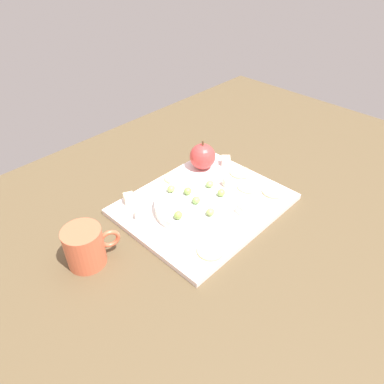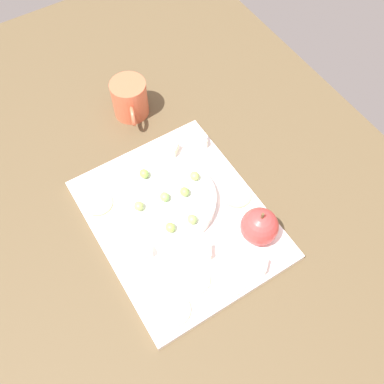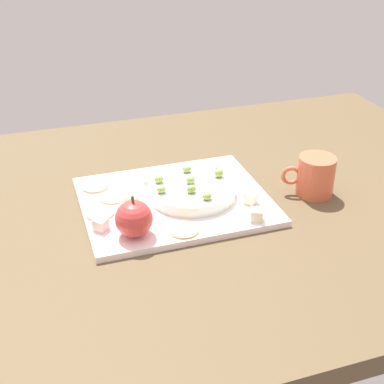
{
  "view_description": "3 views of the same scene",
  "coord_description": "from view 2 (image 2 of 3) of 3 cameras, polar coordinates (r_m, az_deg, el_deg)",
  "views": [
    {
      "loc": [
        -48.61,
        -41.93,
        56.83
      ],
      "look_at": [
        -3.01,
        2.06,
        7.78
      ],
      "focal_mm": 33.71,
      "sensor_mm": 36.0,
      "label": 1
    },
    {
      "loc": [
        30.93,
        -17.29,
        74.79
      ],
      "look_at": [
        -2.07,
        3.24,
        9.89
      ],
      "focal_mm": 40.88,
      "sensor_mm": 36.0,
      "label": 2
    },
    {
      "loc": [
        23.6,
        85.95,
        57.08
      ],
      "look_at": [
        -3.86,
        2.69,
        7.39
      ],
      "focal_mm": 50.01,
      "sensor_mm": 36.0,
      "label": 3
    }
  ],
  "objects": [
    {
      "name": "platter",
      "position": [
        0.79,
        -1.36,
        -3.4
      ],
      "size": [
        35.49,
        28.95,
        1.25
      ],
      "primitive_type": "cube",
      "color": "white",
      "rests_on": "table"
    },
    {
      "name": "serving_dish",
      "position": [
        0.79,
        -2.81,
        -0.99
      ],
      "size": [
        17.04,
        17.04,
        2.27
      ],
      "primitive_type": "cylinder",
      "color": "white",
      "rests_on": "platter"
    },
    {
      "name": "cracker_4",
      "position": [
        0.72,
        -2.31,
        -15.13
      ],
      "size": [
        5.35,
        5.35,
        0.4
      ],
      "primitive_type": "cylinder",
      "color": "#D5B788",
      "rests_on": "platter"
    },
    {
      "name": "grape_0",
      "position": [
        0.78,
        -0.97,
        0.02
      ],
      "size": [
        1.85,
        1.66,
        1.62
      ],
      "primitive_type": "ellipsoid",
      "color": "#88AB51",
      "rests_on": "serving_dish"
    },
    {
      "name": "cheese_cube_4",
      "position": [
        0.87,
        1.19,
        6.66
      ],
      "size": [
        2.89,
        2.89,
        2.18
      ],
      "primitive_type": "cube",
      "rotation": [
        0.0,
        0.0,
        1.14
      ],
      "color": "#F3EBC2",
      "rests_on": "platter"
    },
    {
      "name": "cheese_cube_2",
      "position": [
        0.75,
        1.97,
        -7.64
      ],
      "size": [
        2.99,
        2.99,
        2.18
      ],
      "primitive_type": "cube",
      "rotation": [
        0.0,
        0.0,
        1.03
      ],
      "color": "#F9EDC4",
      "rests_on": "platter"
    },
    {
      "name": "cracker_1",
      "position": [
        0.74,
        0.32,
        -11.39
      ],
      "size": [
        5.35,
        5.35,
        0.4
      ],
      "primitive_type": "cylinder",
      "color": "beige",
      "rests_on": "platter"
    },
    {
      "name": "cup",
      "position": [
        0.92,
        -8.11,
        11.93
      ],
      "size": [
        10.23,
        7.32,
        8.04
      ],
      "color": "#D96241",
      "rests_on": "table"
    },
    {
      "name": "cracker_0",
      "position": [
        0.74,
        5.08,
        -11.48
      ],
      "size": [
        5.35,
        5.35,
        0.4
      ],
      "primitive_type": "cylinder",
      "color": "#D1C08B",
      "rests_on": "platter"
    },
    {
      "name": "cracker_2",
      "position": [
        0.81,
        5.88,
        -0.43
      ],
      "size": [
        5.35,
        5.35,
        0.4
      ],
      "primitive_type": "cylinder",
      "color": "#DCC17F",
      "rests_on": "platter"
    },
    {
      "name": "cheese_cube_1",
      "position": [
        0.86,
        -2.65,
        5.64
      ],
      "size": [
        3.07,
        3.07,
        2.18
      ],
      "primitive_type": "cube",
      "rotation": [
        0.0,
        0.0,
        0.68
      ],
      "color": "#F3F4CA",
      "rests_on": "platter"
    },
    {
      "name": "cheese_cube_3",
      "position": [
        0.75,
        8.88,
        -9.52
      ],
      "size": [
        3.08,
        3.08,
        2.18
      ],
      "primitive_type": "cube",
      "rotation": [
        0.0,
        0.0,
        0.75
      ],
      "color": "#F9E3D0",
      "rests_on": "platter"
    },
    {
      "name": "cracker_3",
      "position": [
        0.82,
        -12.13,
        -1.43
      ],
      "size": [
        5.35,
        5.35,
        0.4
      ],
      "primitive_type": "cylinder",
      "color": "#DBC381",
      "rests_on": "platter"
    },
    {
      "name": "grape_1",
      "position": [
        0.75,
        0.02,
        -3.59
      ],
      "size": [
        1.85,
        1.66,
        1.54
      ],
      "primitive_type": "ellipsoid",
      "color": "#93BD62",
      "rests_on": "serving_dish"
    },
    {
      "name": "grape_2",
      "position": [
        0.8,
        0.34,
        2.1
      ],
      "size": [
        1.85,
        1.66,
        1.52
      ],
      "primitive_type": "ellipsoid",
      "color": "#9CB75E",
      "rests_on": "serving_dish"
    },
    {
      "name": "table",
      "position": [
        0.81,
        -1.17,
        -5.02
      ],
      "size": [
        143.0,
        91.84,
        3.77
      ],
      "primitive_type": "cube",
      "color": "brown",
      "rests_on": "ground"
    },
    {
      "name": "grape_6",
      "position": [
        0.8,
        -6.26,
        2.37
      ],
      "size": [
        1.85,
        1.66,
        1.75
      ],
      "primitive_type": "ellipsoid",
      "color": "#8CB64F",
      "rests_on": "serving_dish"
    },
    {
      "name": "apple_stem",
      "position": [
        0.72,
        9.19,
        -3.08
      ],
      "size": [
        0.5,
        0.5,
        1.2
      ],
      "primitive_type": "cylinder",
      "color": "brown",
      "rests_on": "apple_whole"
    },
    {
      "name": "grape_4",
      "position": [
        0.77,
        -3.58,
        -0.64
      ],
      "size": [
        1.85,
        1.66,
        1.56
      ],
      "primitive_type": "ellipsoid",
      "color": "#87B55C",
      "rests_on": "serving_dish"
    },
    {
      "name": "grape_3",
      "position": [
        0.74,
        -2.85,
        -4.65
      ],
      "size": [
        1.85,
        1.66,
        1.61
      ],
      "primitive_type": "ellipsoid",
      "color": "#97BD57",
      "rests_on": "serving_dish"
    },
    {
      "name": "cheese_cube_0",
      "position": [
        0.75,
        -6.18,
        -7.83
      ],
      "size": [
        2.35,
        2.35,
        2.18
      ],
      "primitive_type": "cube",
      "rotation": [
        0.0,
        0.0,
        1.49
      ],
      "color": "white",
      "rests_on": "platter"
    },
    {
      "name": "grape_5",
      "position": [
        0.77,
        -6.94,
        -1.84
      ],
      "size": [
        1.85,
        1.66,
        1.53
      ],
      "primitive_type": "ellipsoid",
      "color": "#9DB763",
      "rests_on": "serving_dish"
    },
    {
      "name": "apple_whole",
      "position": [
        0.75,
        8.78,
        -4.46
      ],
      "size": [
        6.56,
        6.56,
        6.56
      ],
      "primitive_type": "sphere",
      "color": "#D33E3B",
      "rests_on": "platter"
    }
  ]
}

